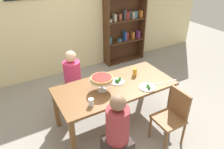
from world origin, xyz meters
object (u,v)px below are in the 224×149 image
Objects in this scene: cutlery_fork_near at (160,83)px; salad_plate_near_diner at (118,81)px; diner_near_left at (117,137)px; deep_dish_pizza_stand at (102,79)px; cutlery_knife_near at (172,81)px; salad_plate_far_diner at (147,87)px; cutlery_fork_far at (103,78)px; chair_near_right at (172,115)px; water_glass_clear_near at (91,102)px; dining_table at (115,90)px; beer_glass_amber_tall at (135,72)px; diner_far_left at (73,84)px; bookshelf at (124,18)px.

salad_plate_near_diner is at bearing 164.67° from cutlery_fork_near.
deep_dish_pizza_stand is at bearing -12.48° from diner_near_left.
salad_plate_near_diner is 0.90m from cutlery_knife_near.
salad_plate_far_diner is 0.77m from cutlery_fork_far.
deep_dish_pizza_stand is 0.96m from cutlery_fork_near.
salad_plate_far_diner is (0.64, -0.29, -0.18)m from deep_dish_pizza_stand.
water_glass_clear_near is at bearing 65.09° from chair_near_right.
dining_table is 8.19× the size of salad_plate_near_diner.
salad_plate_far_diner is 1.96× the size of beer_glass_amber_tall.
salad_plate_far_diner is 0.49m from cutlery_knife_near.
deep_dish_pizza_stand is (0.20, -0.76, 0.44)m from diner_far_left.
cutlery_fork_far is (0.34, 1.05, 0.25)m from diner_near_left.
diner_far_left reaches higher than salad_plate_far_diner.
beer_glass_amber_tall is at bearing 7.25° from salad_plate_near_diner.
cutlery_fork_far is at bearing 102.72° from dining_table.
diner_near_left is at bearing -102.48° from deep_dish_pizza_stand.
water_glass_clear_near is 0.62× the size of cutlery_fork_far.
diner_near_left is 1.32× the size of chair_near_right.
water_glass_clear_near is at bearing -152.85° from dining_table.
water_glass_clear_near is at bearing -158.69° from beer_glass_amber_tall.
salad_plate_far_diner is 2.30× the size of water_glass_clear_near.
chair_near_right is 6.62× the size of beer_glass_amber_tall.
diner_near_left reaches higher than salad_plate_far_diner.
beer_glass_amber_tall reaches higher than cutlery_fork_far.
bookshelf is 2.32m from cutlery_fork_far.
salad_plate_far_diner is at bearing 147.94° from cutlery_fork_far.
chair_near_right is 1.17m from deep_dish_pizza_stand.
diner_near_left is at bearing 88.49° from chair_near_right.
salad_plate_near_diner is at bearing 38.09° from diner_far_left.
deep_dish_pizza_stand is 0.73m from salad_plate_far_diner.
beer_glass_amber_tall is 1.07m from water_glass_clear_near.
bookshelf is at bearing -18.03° from chair_near_right.
dining_table is at bearing -143.12° from salad_plate_near_diner.
bookshelf reaches higher than salad_plate_far_diner.
chair_near_right is 1.22m from water_glass_clear_near.
chair_near_right is at bearing 139.68° from cutlery_fork_far.
cutlery_fork_near is 0.94m from cutlery_fork_far.
deep_dish_pizza_stand is 0.38m from salad_plate_near_diner.
diner_far_left is 1.06m from water_glass_clear_near.
cutlery_fork_near is at bearing -108.71° from bookshelf.
dining_table is 0.88m from diner_far_left.
salad_plate_far_diner is at bearing 15.75° from chair_near_right.
diner_far_left reaches higher than cutlery_fork_near.
diner_far_left is at bearing 128.09° from salad_plate_near_diner.
bookshelf is 2.41m from salad_plate_near_diner.
salad_plate_near_diner reaches higher than cutlery_fork_near.
deep_dish_pizza_stand is (0.16, 0.73, 0.44)m from diner_near_left.
cutlery_fork_near is (0.25, 0.00, -0.01)m from salad_plate_far_diner.
beer_glass_amber_tall is at bearing 5.20° from chair_near_right.
cutlery_fork_near and cutlery_fork_far have the same top height.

